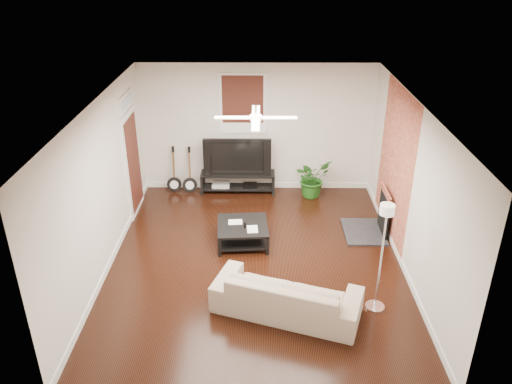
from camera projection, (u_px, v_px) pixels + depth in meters
room at (256, 189)px, 8.22m from camera, size 5.01×6.01×2.81m
brick_accent at (395, 165)px, 9.10m from camera, size 0.02×2.20×2.80m
fireplace at (374, 211)px, 9.51m from camera, size 0.80×1.10×0.92m
window_back at (243, 104)px, 10.64m from camera, size 1.00×0.06×1.30m
door_left at (132, 154)px, 10.01m from camera, size 0.08×1.00×2.50m
tv_stand at (238, 182)px, 11.23m from camera, size 1.62×0.43×0.45m
tv at (238, 155)px, 10.97m from camera, size 1.45×0.19×0.84m
coffee_table at (243, 234)px, 9.31m from camera, size 0.96×0.96×0.38m
sofa at (287, 294)px, 7.50m from camera, size 2.32×1.50×0.63m
floor_lamp at (381, 258)px, 7.33m from camera, size 0.37×0.37×1.77m
potted_plant at (312, 178)px, 10.96m from camera, size 1.00×0.98×0.84m
guitar_left at (173, 171)px, 11.09m from camera, size 0.32×0.23×1.03m
guitar_right at (189, 171)px, 11.06m from camera, size 0.34×0.26×1.03m
ceiling_fan at (256, 118)px, 7.69m from camera, size 1.24×1.24×0.32m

